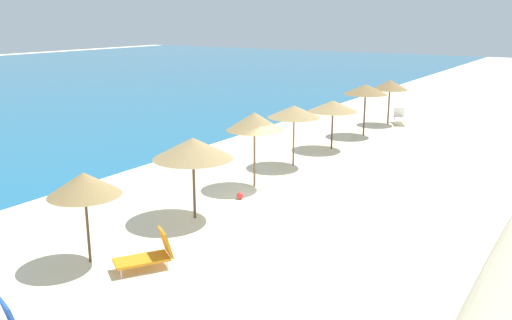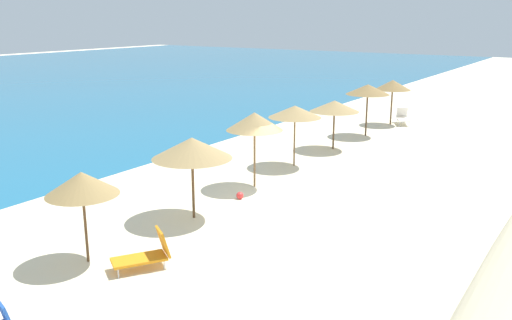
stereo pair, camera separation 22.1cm
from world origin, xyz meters
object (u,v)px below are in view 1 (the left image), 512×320
(lounge_chair_0, at_px, (149,254))
(beach_ball, at_px, (240,195))
(beach_umbrella_4, at_px, (254,121))
(beach_umbrella_7, at_px, (366,89))
(beach_umbrella_8, at_px, (390,85))
(beach_umbrella_6, at_px, (333,106))
(lounge_chair_2, at_px, (400,117))
(beach_umbrella_2, at_px, (84,184))
(beach_umbrella_3, at_px, (193,148))
(beach_umbrella_5, at_px, (294,112))

(lounge_chair_0, distance_m, beach_ball, 6.08)
(beach_umbrella_4, distance_m, beach_ball, 2.92)
(beach_umbrella_7, bearing_deg, beach_umbrella_8, -0.30)
(beach_umbrella_6, height_order, lounge_chair_2, beach_umbrella_6)
(beach_umbrella_8, relative_size, beach_ball, 10.34)
(beach_umbrella_2, height_order, beach_umbrella_7, beach_umbrella_7)
(beach_umbrella_7, xyz_separation_m, lounge_chair_2, (4.42, -0.60, -2.16))
(beach_ball, bearing_deg, beach_umbrella_2, 176.10)
(beach_umbrella_3, xyz_separation_m, beach_umbrella_7, (15.19, 0.21, 0.21))
(beach_umbrella_4, bearing_deg, beach_ball, -166.21)
(beach_umbrella_4, distance_m, beach_umbrella_6, 7.36)
(beach_umbrella_3, distance_m, beach_umbrella_7, 15.19)
(lounge_chair_0, height_order, lounge_chair_2, lounge_chair_0)
(beach_umbrella_3, xyz_separation_m, lounge_chair_2, (19.61, -0.39, -1.95))
(beach_umbrella_4, relative_size, lounge_chair_0, 1.81)
(beach_umbrella_3, xyz_separation_m, beach_umbrella_5, (7.49, 0.44, 0.07))
(beach_umbrella_3, distance_m, beach_umbrella_5, 7.51)
(beach_umbrella_4, relative_size, beach_umbrella_6, 1.20)
(beach_umbrella_7, height_order, beach_ball, beach_umbrella_7)
(beach_umbrella_5, bearing_deg, beach_umbrella_7, -1.69)
(beach_umbrella_2, relative_size, beach_umbrella_7, 0.89)
(beach_umbrella_2, relative_size, beach_umbrella_5, 0.94)
(beach_umbrella_2, height_order, beach_umbrella_5, beach_umbrella_5)
(beach_umbrella_8, distance_m, lounge_chair_2, 2.15)
(beach_umbrella_8, bearing_deg, lounge_chair_0, -176.11)
(beach_umbrella_2, xyz_separation_m, beach_umbrella_5, (11.66, 0.17, 0.21))
(beach_umbrella_4, relative_size, beach_umbrella_5, 1.09)
(beach_umbrella_4, relative_size, beach_umbrella_7, 1.03)
(beach_umbrella_5, height_order, lounge_chair_0, beach_umbrella_5)
(lounge_chair_2, relative_size, beach_ball, 6.51)
(beach_umbrella_5, xyz_separation_m, lounge_chair_0, (-11.07, -1.79, -2.02))
(beach_umbrella_6, xyz_separation_m, beach_ball, (-8.90, -0.52, -2.03))
(beach_umbrella_2, bearing_deg, beach_umbrella_8, -0.18)
(beach_umbrella_4, height_order, lounge_chair_2, beach_umbrella_4)
(beach_umbrella_4, distance_m, lounge_chair_0, 7.98)
(beach_umbrella_2, distance_m, beach_umbrella_8, 23.26)
(beach_umbrella_8, xyz_separation_m, lounge_chair_2, (0.52, -0.58, -2.00))
(beach_umbrella_6, bearing_deg, beach_umbrella_7, -1.86)
(beach_umbrella_5, xyz_separation_m, beach_umbrella_6, (3.79, -0.10, -0.26))
(beach_umbrella_6, relative_size, lounge_chair_0, 1.51)
(beach_umbrella_5, bearing_deg, beach_umbrella_4, -176.12)
(lounge_chair_0, bearing_deg, lounge_chair_2, -54.80)
(beach_umbrella_4, bearing_deg, beach_umbrella_8, -0.02)
(beach_umbrella_4, xyz_separation_m, lounge_chair_2, (15.67, -0.59, -2.17))
(beach_umbrella_4, height_order, beach_ball, beach_umbrella_4)
(beach_umbrella_5, height_order, lounge_chair_2, beach_umbrella_5)
(beach_umbrella_3, height_order, beach_umbrella_6, beach_umbrella_3)
(lounge_chair_0, xyz_separation_m, beach_ball, (5.97, 1.17, -0.26))
(beach_umbrella_6, bearing_deg, beach_umbrella_4, -178.90)
(beach_umbrella_5, distance_m, lounge_chair_2, 12.31)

